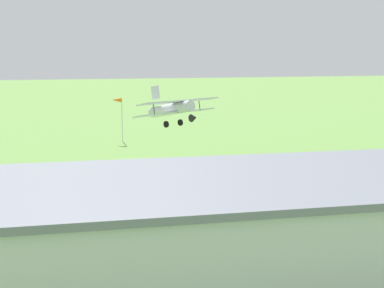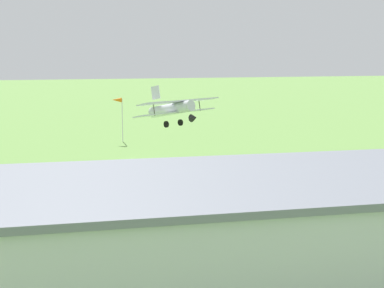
{
  "view_description": "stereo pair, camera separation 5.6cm",
  "coord_description": "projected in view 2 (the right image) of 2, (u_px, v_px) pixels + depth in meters",
  "views": [
    {
      "loc": [
        9.39,
        56.07,
        11.53
      ],
      "look_at": [
        -2.13,
        13.19,
        4.12
      ],
      "focal_mm": 50.51,
      "sensor_mm": 36.0,
      "label": 1
    },
    {
      "loc": [
        9.34,
        56.08,
        11.53
      ],
      "look_at": [
        -2.13,
        13.19,
        4.12
      ],
      "focal_mm": 50.51,
      "sensor_mm": 36.0,
      "label": 2
    }
  ],
  "objects": [
    {
      "name": "hangar",
      "position": [
        278.0,
        226.0,
        28.05
      ],
      "size": [
        37.57,
        13.71,
        5.41
      ],
      "color": "silver",
      "rests_on": "ground_plane"
    },
    {
      "name": "windsock",
      "position": [
        117.0,
        103.0,
        71.03
      ],
      "size": [
        1.47,
        1.17,
        5.87
      ],
      "color": "silver",
      "rests_on": "ground_plane"
    },
    {
      "name": "ground_plane",
      "position": [
        141.0,
        163.0,
        57.72
      ],
      "size": [
        400.0,
        400.0,
        0.0
      ],
      "primitive_type": "plane",
      "color": "#608C42"
    },
    {
      "name": "biplane",
      "position": [
        174.0,
        109.0,
        52.3
      ],
      "size": [
        9.26,
        7.28,
        3.94
      ],
      "color": "silver"
    }
  ]
}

